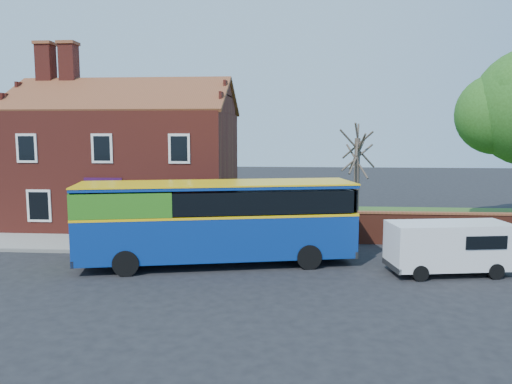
{
  "coord_description": "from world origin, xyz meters",
  "views": [
    {
      "loc": [
        2.87,
        -17.29,
        5.46
      ],
      "look_at": [
        1.08,
        5.0,
        2.74
      ],
      "focal_mm": 35.0,
      "sensor_mm": 36.0,
      "label": 1
    }
  ],
  "objects": [
    {
      "name": "ground",
      "position": [
        0.0,
        0.0,
        0.0
      ],
      "size": [
        120.0,
        120.0,
        0.0
      ],
      "primitive_type": "plane",
      "color": "black",
      "rests_on": "ground"
    },
    {
      "name": "pavement",
      "position": [
        -7.0,
        5.75,
        0.06
      ],
      "size": [
        18.0,
        3.5,
        0.12
      ],
      "primitive_type": "cube",
      "color": "gray",
      "rests_on": "ground"
    },
    {
      "name": "kerb",
      "position": [
        -7.0,
        4.0,
        0.07
      ],
      "size": [
        18.0,
        0.15,
        0.14
      ],
      "primitive_type": "cube",
      "color": "slate",
      "rests_on": "ground"
    },
    {
      "name": "grass_strip",
      "position": [
        13.0,
        13.0,
        0.02
      ],
      "size": [
        26.0,
        12.0,
        0.04
      ],
      "primitive_type": "cube",
      "color": "#426B28",
      "rests_on": "ground"
    },
    {
      "name": "shop_building",
      "position": [
        -7.02,
        11.5,
        3.41
      ],
      "size": [
        12.3,
        8.13,
        10.5
      ],
      "color": "maroon",
      "rests_on": "ground"
    },
    {
      "name": "boundary_wall",
      "position": [
        13.0,
        7.0,
        0.81
      ],
      "size": [
        22.0,
        0.38,
        1.6
      ],
      "color": "maroon",
      "rests_on": "ground"
    },
    {
      "name": "bus",
      "position": [
        -0.69,
        2.62,
        1.92
      ],
      "size": [
        11.5,
        5.13,
        3.39
      ],
      "rotation": [
        0.0,
        0.0,
        0.21
      ],
      "color": "navy",
      "rests_on": "ground"
    },
    {
      "name": "van_near",
      "position": [
        8.75,
        1.97,
        1.11
      ],
      "size": [
        4.78,
        2.54,
        1.99
      ],
      "rotation": [
        0.0,
        0.0,
        0.17
      ],
      "color": "white",
      "rests_on": "ground"
    },
    {
      "name": "bare_tree",
      "position": [
        6.03,
        8.87,
        2.87
      ],
      "size": [
        2.1,
        2.5,
        5.59
      ],
      "color": "#4C4238",
      "rests_on": "ground"
    }
  ]
}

